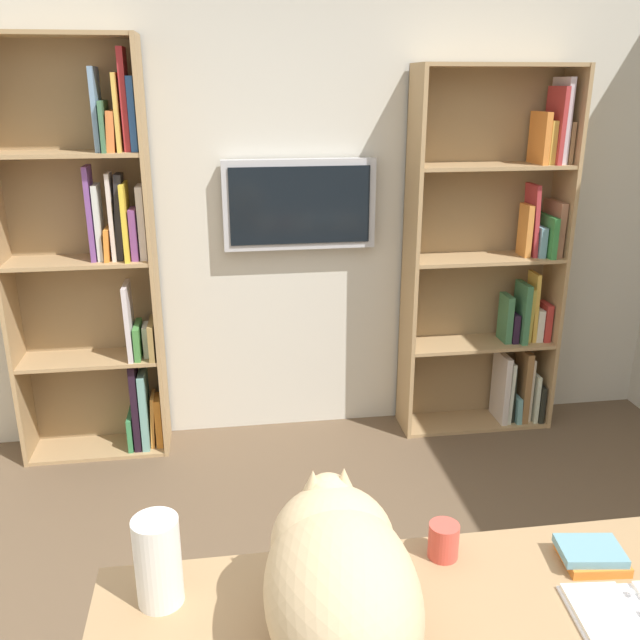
{
  "coord_description": "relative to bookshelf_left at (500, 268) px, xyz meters",
  "views": [
    {
      "loc": [
        0.37,
        1.49,
        1.95
      ],
      "look_at": [
        -0.02,
        -1.12,
        1.03
      ],
      "focal_mm": 38.43,
      "sensor_mm": 36.0,
      "label": 1
    }
  ],
  "objects": [
    {
      "name": "wall_back",
      "position": [
        1.19,
        -0.17,
        0.4
      ],
      "size": [
        4.52,
        0.06,
        2.7
      ],
      "primitive_type": "cube",
      "color": "beige",
      "rests_on": "ground"
    },
    {
      "name": "wall_mounted_tv",
      "position": [
        1.13,
        -0.08,
        0.37
      ],
      "size": [
        0.82,
        0.07,
        0.48
      ],
      "color": "#B7B7BC"
    },
    {
      "name": "paper_towel_roll",
      "position": [
        1.74,
        2.18,
        -0.08
      ],
      "size": [
        0.11,
        0.11,
        0.23
      ],
      "primitive_type": "cylinder",
      "color": "white",
      "rests_on": "desk"
    },
    {
      "name": "cat",
      "position": [
        1.34,
        2.38,
        -0.01
      ],
      "size": [
        0.33,
        0.66,
        0.36
      ],
      "color": "#D1B284",
      "rests_on": "desk"
    },
    {
      "name": "coffee_mug",
      "position": [
        1.02,
        2.12,
        -0.14
      ],
      "size": [
        0.08,
        0.08,
        0.1
      ],
      "primitive_type": "cylinder",
      "color": "#D84C3F",
      "rests_on": "desk"
    },
    {
      "name": "bookshelf_right",
      "position": [
        2.19,
        0.0,
        0.11
      ],
      "size": [
        0.76,
        0.28,
        2.17
      ],
      "color": "tan",
      "rests_on": "ground"
    },
    {
      "name": "bookshelf_left",
      "position": [
        0.0,
        0.0,
        0.0
      ],
      "size": [
        0.88,
        0.28,
        2.04
      ],
      "color": "tan",
      "rests_on": "ground"
    },
    {
      "name": "desk_book_stack",
      "position": [
        0.64,
        2.2,
        -0.17
      ],
      "size": [
        0.18,
        0.15,
        0.05
      ],
      "color": "orange",
      "rests_on": "desk"
    }
  ]
}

